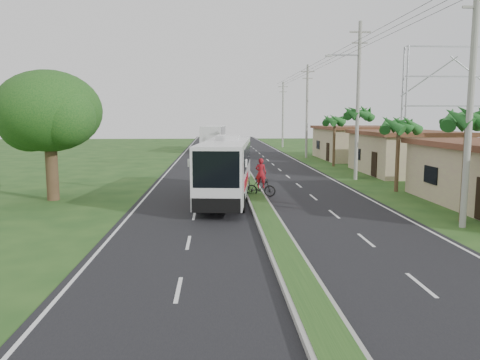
{
  "coord_description": "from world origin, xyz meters",
  "views": [
    {
      "loc": [
        -2.43,
        -17.72,
        4.84
      ],
      "look_at": [
        -1.24,
        4.88,
        1.8
      ],
      "focal_mm": 35.0,
      "sensor_mm": 36.0,
      "label": 1
    }
  ],
  "objects": [
    {
      "name": "palm_verge_c",
      "position": [
        8.8,
        19.0,
        5.12
      ],
      "size": [
        2.4,
        2.4,
        5.85
      ],
      "color": "#473321",
      "rests_on": "ground"
    },
    {
      "name": "utility_pole_b",
      "position": [
        8.47,
        18.0,
        6.26
      ],
      "size": [
        3.2,
        0.28,
        12.0
      ],
      "color": "gray",
      "rests_on": "ground"
    },
    {
      "name": "palm_verge_d",
      "position": [
        9.3,
        28.0,
        4.55
      ],
      "size": [
        2.4,
        2.4,
        5.25
      ],
      "color": "#473321",
      "rests_on": "ground"
    },
    {
      "name": "utility_pole_c",
      "position": [
        8.5,
        38.0,
        5.67
      ],
      "size": [
        1.6,
        0.28,
        11.0
      ],
      "color": "gray",
      "rests_on": "ground"
    },
    {
      "name": "lane_edge_right",
      "position": [
        6.7,
        20.0,
        0.0
      ],
      "size": [
        0.12,
        160.0,
        0.01
      ],
      "primitive_type": "cube",
      "color": "silver",
      "rests_on": "ground"
    },
    {
      "name": "utility_pole_a",
      "position": [
        8.5,
        2.0,
        5.67
      ],
      "size": [
        1.6,
        0.28,
        11.0
      ],
      "color": "gray",
      "rests_on": "ground"
    },
    {
      "name": "billboard_lattice",
      "position": [
        22.0,
        30.0,
        6.82
      ],
      "size": [
        10.18,
        1.18,
        12.07
      ],
      "color": "gray",
      "rests_on": "ground"
    },
    {
      "name": "motorcyclist",
      "position": [
        0.33,
        10.48,
        0.86
      ],
      "size": [
        1.91,
        1.01,
        2.38
      ],
      "rotation": [
        0.0,
        0.0,
        -0.28
      ],
      "color": "black",
      "rests_on": "ground"
    },
    {
      "name": "road_asphalt",
      "position": [
        0.0,
        20.0,
        0.01
      ],
      "size": [
        14.0,
        160.0,
        0.02
      ],
      "primitive_type": "cube",
      "color": "black",
      "rests_on": "ground"
    },
    {
      "name": "shop_mid",
      "position": [
        14.0,
        22.0,
        1.86
      ],
      "size": [
        7.6,
        10.6,
        3.67
      ],
      "color": "tan",
      "rests_on": "ground"
    },
    {
      "name": "lane_edge_left",
      "position": [
        -6.7,
        20.0,
        0.0
      ],
      "size": [
        0.12,
        160.0,
        0.01
      ],
      "primitive_type": "cube",
      "color": "silver",
      "rests_on": "ground"
    },
    {
      "name": "shop_far",
      "position": [
        14.0,
        36.0,
        1.93
      ],
      "size": [
        8.6,
        11.6,
        3.82
      ],
      "color": "tan",
      "rests_on": "ground"
    },
    {
      "name": "shade_tree",
      "position": [
        -12.11,
        10.02,
        5.03
      ],
      "size": [
        6.3,
        6.0,
        7.54
      ],
      "color": "#473321",
      "rests_on": "ground"
    },
    {
      "name": "coach_bus_far",
      "position": [
        -2.65,
        50.23,
        2.04
      ],
      "size": [
        3.73,
        12.55,
        3.6
      ],
      "rotation": [
        0.0,
        0.0,
        -0.09
      ],
      "color": "white",
      "rests_on": "ground"
    },
    {
      "name": "coach_bus_main",
      "position": [
        -1.79,
        9.49,
        2.07
      ],
      "size": [
        3.62,
        11.82,
        3.76
      ],
      "rotation": [
        0.0,
        0.0,
        -0.1
      ],
      "color": "silver",
      "rests_on": "ground"
    },
    {
      "name": "palm_verge_a",
      "position": [
        9.0,
        3.0,
        4.74
      ],
      "size": [
        2.4,
        2.4,
        5.45
      ],
      "color": "#473321",
      "rests_on": "ground"
    },
    {
      "name": "ground",
      "position": [
        0.0,
        0.0,
        0.0
      ],
      "size": [
        180.0,
        180.0,
        0.0
      ],
      "primitive_type": "plane",
      "color": "#1E4318",
      "rests_on": "ground"
    },
    {
      "name": "utility_pole_d",
      "position": [
        8.5,
        58.0,
        5.42
      ],
      "size": [
        1.6,
        0.28,
        10.5
      ],
      "color": "gray",
      "rests_on": "ground"
    },
    {
      "name": "median_strip",
      "position": [
        0.0,
        20.0,
        0.1
      ],
      "size": [
        1.2,
        160.0,
        0.18
      ],
      "color": "gray",
      "rests_on": "ground"
    },
    {
      "name": "palm_verge_b",
      "position": [
        9.4,
        12.0,
        4.36
      ],
      "size": [
        2.4,
        2.4,
        5.05
      ],
      "color": "#473321",
      "rests_on": "ground"
    }
  ]
}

